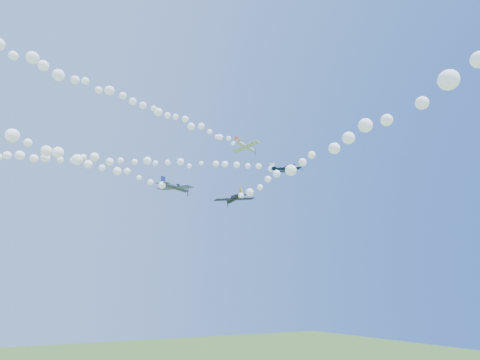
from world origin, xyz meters
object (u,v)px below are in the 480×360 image
plane_white (246,146)px  plane_black (234,199)px  plane_navy (286,168)px  plane_grey (175,187)px

plane_white → plane_black: plane_white is taller
plane_navy → plane_black: (-17.09, -8.22, -10.43)m
plane_navy → plane_grey: 24.31m
plane_navy → plane_black: bearing=-134.1°
plane_white → plane_navy: plane_white is taller
plane_white → plane_navy: 14.73m
plane_white → plane_black: 30.57m
plane_white → plane_grey: size_ratio=0.97×
plane_grey → plane_navy: bearing=-39.9°
plane_white → plane_grey: plane_white is taller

